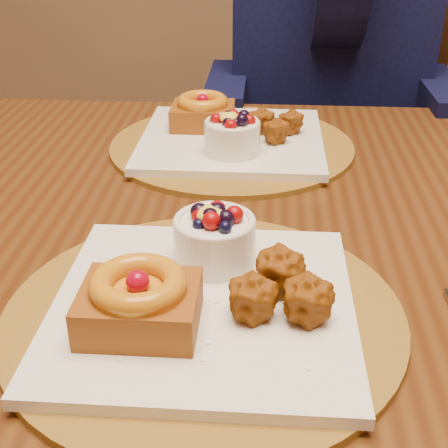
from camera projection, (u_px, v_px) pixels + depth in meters
The scene contains 5 objects.
dining_table at pixel (221, 264), 0.82m from camera, with size 1.60×0.90×0.76m.
place_setting_near at pixel (201, 295), 0.59m from camera, with size 0.38×0.38×0.08m.
place_setting_far at pixel (230, 136), 0.97m from camera, with size 0.38×0.38×0.08m.
chair_far at pixel (337, 178), 1.48m from camera, with size 0.50×0.50×0.92m.
diner at pixel (332, 25), 1.29m from camera, with size 0.50×0.48×0.81m.
Camera 1 is at (-0.03, -0.63, 1.12)m, focal length 50.00 mm.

